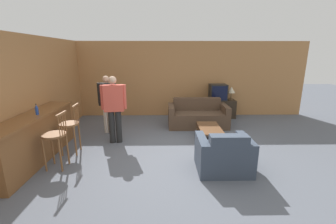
{
  "coord_description": "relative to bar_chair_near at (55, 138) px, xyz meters",
  "views": [
    {
      "loc": [
        -0.28,
        -4.32,
        2.19
      ],
      "look_at": [
        -0.19,
        0.81,
        0.85
      ],
      "focal_mm": 24.0,
      "sensor_mm": 36.0,
      "label": 1
    }
  ],
  "objects": [
    {
      "name": "person_by_counter",
      "position": [
        0.86,
        1.3,
        0.33
      ],
      "size": [
        0.61,
        0.25,
        1.67
      ],
      "color": "black",
      "rests_on": "ground_plane"
    },
    {
      "name": "bar_chair_near",
      "position": [
        0.0,
        0.0,
        0.0
      ],
      "size": [
        0.45,
        0.45,
        1.12
      ],
      "color": "brown",
      "rests_on": "ground_plane"
    },
    {
      "name": "ground_plane",
      "position": [
        2.37,
        0.25,
        -0.61
      ],
      "size": [
        24.0,
        24.0,
        0.0
      ],
      "primitive_type": "plane",
      "color": "#565B66"
    },
    {
      "name": "person_by_window",
      "position": [
        0.52,
        2.02,
        0.29
      ],
      "size": [
        0.56,
        0.32,
        1.61
      ],
      "color": "silver",
      "rests_on": "ground_plane"
    },
    {
      "name": "tv",
      "position": [
        3.95,
        3.55,
        0.28
      ],
      "size": [
        0.58,
        0.48,
        0.55
      ],
      "color": "black",
      "rests_on": "tv_unit"
    },
    {
      "name": "table_lamp",
      "position": [
        4.41,
        3.55,
        0.35
      ],
      "size": [
        0.26,
        0.26,
        0.46
      ],
      "color": "brown",
      "rests_on": "tv_unit"
    },
    {
      "name": "coffee_table",
      "position": [
        3.25,
        1.35,
        -0.3
      ],
      "size": [
        0.55,
        1.04,
        0.36
      ],
      "color": "brown",
      "rests_on": "ground_plane"
    },
    {
      "name": "couch_far",
      "position": [
        3.12,
        2.58,
        -0.3
      ],
      "size": [
        1.8,
        0.86,
        0.84
      ],
      "color": "#4C3828",
      "rests_on": "ground_plane"
    },
    {
      "name": "wall_back",
      "position": [
        2.37,
        3.89,
        0.69
      ],
      "size": [
        9.4,
        0.08,
        2.6
      ],
      "color": "#B27A47",
      "rests_on": "ground_plane"
    },
    {
      "name": "bar_counter",
      "position": [
        -0.58,
        0.32,
        -0.11
      ],
      "size": [
        0.55,
        2.66,
        0.99
      ],
      "color": "brown",
      "rests_on": "ground_plane"
    },
    {
      "name": "bottle",
      "position": [
        -0.48,
        0.36,
        0.48
      ],
      "size": [
        0.06,
        0.06,
        0.22
      ],
      "color": "#234293",
      "rests_on": "bar_counter"
    },
    {
      "name": "tv_unit",
      "position": [
        3.95,
        3.55,
        -0.3
      ],
      "size": [
        1.22,
        0.48,
        0.62
      ],
      "color": "#2D2319",
      "rests_on": "ground_plane"
    },
    {
      "name": "wall_left",
      "position": [
        -0.91,
        1.57,
        0.69
      ],
      "size": [
        0.08,
        8.64,
        2.6
      ],
      "color": "#B27A47",
      "rests_on": "ground_plane"
    },
    {
      "name": "armchair_near",
      "position": [
        3.22,
        -0.17,
        -0.3
      ],
      "size": [
        1.0,
        0.82,
        0.82
      ],
      "color": "#384251",
      "rests_on": "ground_plane"
    },
    {
      "name": "bar_chair_mid",
      "position": [
        -0.0,
        0.69,
        0.0
      ],
      "size": [
        0.46,
        0.46,
        1.12
      ],
      "color": "brown",
      "rests_on": "ground_plane"
    }
  ]
}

